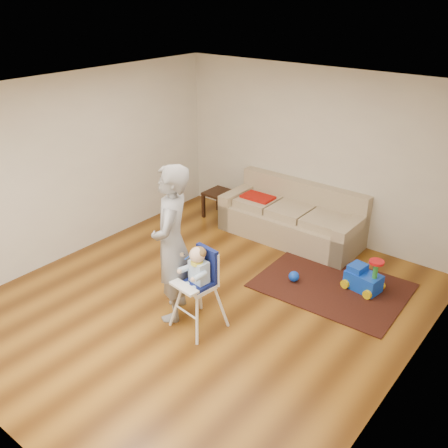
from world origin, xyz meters
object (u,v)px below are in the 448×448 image
Objects in this scene: sofa at (291,213)px; ride_on_toy at (364,273)px; adult at (172,244)px; side_table at (220,204)px; high_chair at (198,289)px; toy_ball at (294,276)px.

sofa is 4.54× the size of ride_on_toy.
side_table is at bearing 175.71° from adult.
high_chair is (0.38, -2.71, 0.08)m from sofa.
adult reaches higher than ride_on_toy.
toy_ball is 0.14× the size of high_chair.
side_table is 3.08m from adult.
adult reaches higher than sofa.
toy_ball is 0.08× the size of adult.
high_chair is at bearing -112.68° from ride_on_toy.
ride_on_toy reaches higher than side_table.
sofa is 15.30× the size of toy_ball.
ride_on_toy is 3.37× the size of toy_ball.
side_table is (-1.44, -0.06, -0.21)m from sofa.
sofa is 2.75m from adult.
high_chair reaches higher than toy_ball.
adult is at bearing -117.04° from toy_ball.
adult is at bearing -120.66° from ride_on_toy.
toy_ball is at bearing -144.68° from ride_on_toy.
sofa is 1.41m from toy_ball.
high_chair is at bearing 56.37° from adult.
high_chair reaches higher than sofa.
side_table is at bearing -178.05° from sofa.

